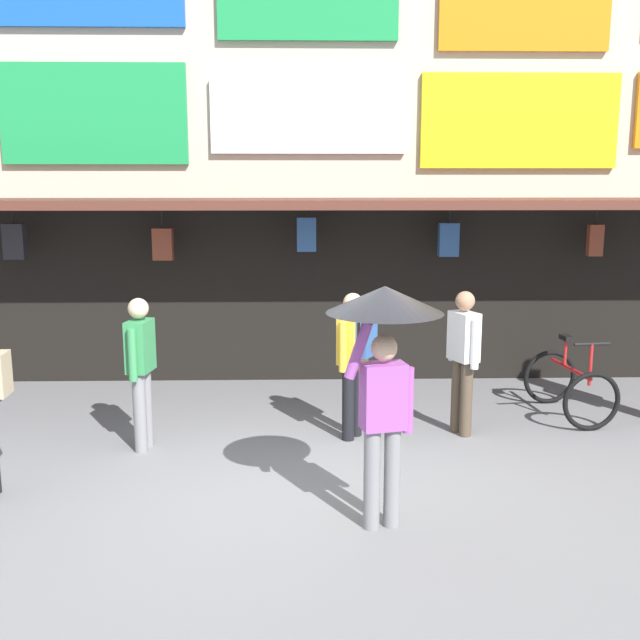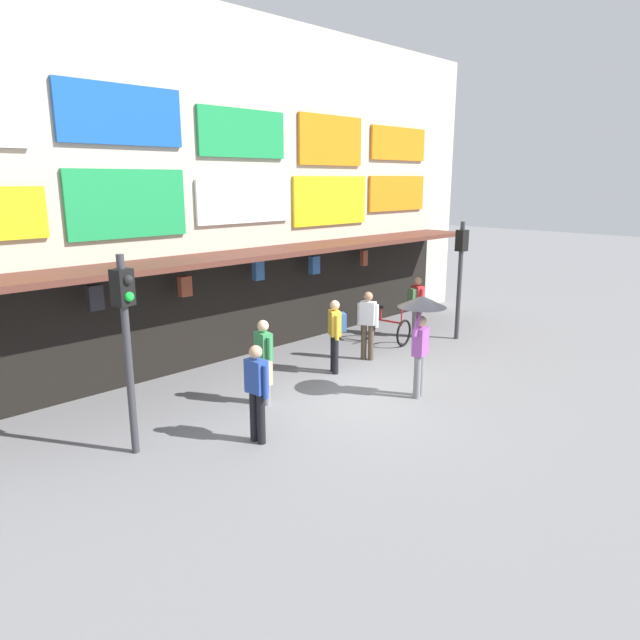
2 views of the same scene
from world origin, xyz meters
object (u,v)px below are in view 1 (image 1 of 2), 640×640
Objects in this scene: pedestrian_in_green at (354,354)px; pedestrian_in_white at (463,354)px; bicycle_parked at (570,386)px; pedestrian_in_red at (141,365)px; pedestrian_with_umbrella at (384,339)px.

pedestrian_in_green is 1.00× the size of pedestrian_in_white.
pedestrian_in_white is (-1.48, -0.60, 0.55)m from bicycle_parked.
pedestrian_in_red is (-2.33, -0.28, -0.04)m from pedestrian_in_green.
bicycle_parked is at bearing 14.65° from pedestrian_in_green.
pedestrian_in_red is (-5.07, -1.00, 0.55)m from bicycle_parked.
bicycle_parked is 0.74× the size of pedestrian_in_green.
pedestrian_with_umbrella reaches higher than pedestrian_in_red.
pedestrian_in_red is (-2.41, 1.94, -0.69)m from pedestrian_with_umbrella.
bicycle_parked is at bearing 47.86° from pedestrian_with_umbrella.
pedestrian_with_umbrella is at bearing -38.77° from pedestrian_in_red.
pedestrian_with_umbrella is 3.17m from pedestrian_in_red.
pedestrian_in_white and pedestrian_in_red have the same top height.
pedestrian_with_umbrella reaches higher than pedestrian_in_green.
pedestrian_with_umbrella is 1.24× the size of pedestrian_in_red.
pedestrian_in_white is at bearing 5.42° from pedestrian_in_green.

